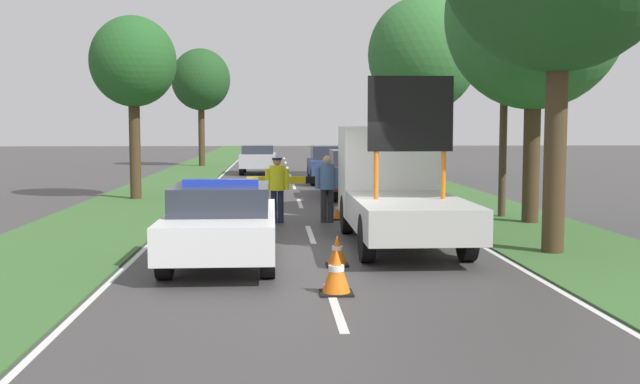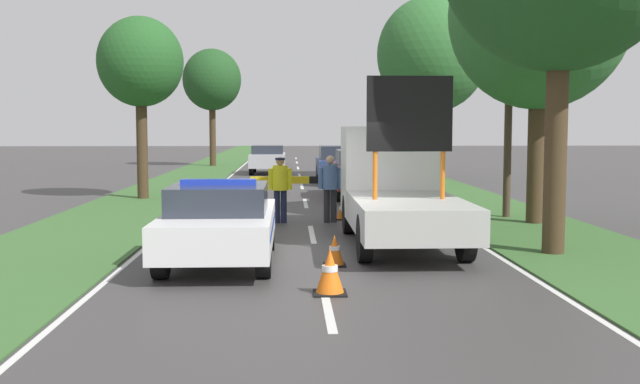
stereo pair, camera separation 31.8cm
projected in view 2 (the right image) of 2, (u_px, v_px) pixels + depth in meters
ground_plane at (316, 253)px, 14.35m from camera, size 160.00×160.00×0.00m
lane_markings at (303, 189)px, 28.78m from camera, size 6.86×68.27×0.01m
grass_verge_left at (187, 179)px, 34.04m from camera, size 3.39×120.00×0.03m
grass_verge_right at (412, 179)px, 34.47m from camera, size 3.39×120.00×0.03m
police_car at (220, 222)px, 13.22m from camera, size 1.88×4.48×1.50m
work_truck at (396, 187)px, 15.68m from camera, size 2.06×5.70×3.35m
road_barrier at (309, 184)px, 19.45m from camera, size 3.06×0.08×1.13m
police_officer at (280, 184)px, 18.73m from camera, size 0.60×0.38×1.66m
pedestrian_civilian at (330, 183)px, 18.82m from camera, size 0.61×0.39×1.69m
traffic_cone_near_police at (343, 210)px, 19.46m from camera, size 0.38×0.38×0.52m
traffic_cone_centre_front at (351, 206)px, 20.50m from camera, size 0.36×0.36×0.51m
traffic_cone_near_truck at (330, 272)px, 10.78m from camera, size 0.48×0.48×0.66m
traffic_cone_behind_barrier at (406, 209)px, 19.36m from camera, size 0.41×0.41×0.56m
traffic_cone_lane_edge at (335, 251)px, 12.99m from camera, size 0.39×0.39×0.54m
queued_car_wagon_maroon at (362, 172)px, 25.49m from camera, size 1.95×4.51×1.63m
queued_car_hatch_blue at (337, 164)px, 32.06m from camera, size 1.71×4.43×1.61m
queued_car_sedan_silver at (268, 159)px, 38.51m from camera, size 1.80×4.05×1.46m
roadside_tree_near_left at (539, 15)px, 18.18m from camera, size 4.39×4.39×7.45m
roadside_tree_near_right at (140, 63)px, 24.61m from camera, size 2.82×2.82×6.03m
roadside_tree_mid_left at (432, 55)px, 33.59m from camera, size 4.97×4.97×8.27m
roadside_tree_mid_right at (212, 80)px, 45.39m from camera, size 3.54×3.54×7.12m
utility_pole at (509, 81)px, 19.53m from camera, size 1.20×0.20×6.96m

